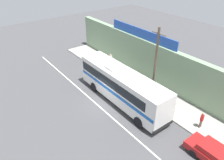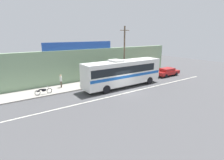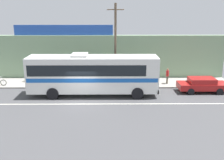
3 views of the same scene
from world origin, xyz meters
name	(u,v)px [view 1 (image 1 of 3)]	position (x,y,z in m)	size (l,w,h in m)	color
ground_plane	(104,103)	(0.00, 0.00, 0.00)	(70.00, 70.00, 0.00)	#444447
sidewalk_slab	(140,86)	(0.00, 5.20, 0.07)	(30.00, 3.60, 0.14)	gray
storefront_facade	(155,63)	(0.00, 7.35, 2.40)	(30.00, 0.70, 4.80)	gray
storefront_billboard	(142,33)	(-2.57, 7.35, 5.35)	(10.63, 0.12, 1.10)	#234CAD
road_center_stripe	(98,105)	(0.00, -0.80, 0.00)	(30.00, 0.14, 0.01)	silver
intercity_bus	(121,85)	(0.83, 1.56, 2.07)	(11.49, 2.62, 3.78)	silver
parked_car	(216,155)	(11.08, 2.26, 0.74)	(4.53, 1.85, 1.37)	maroon
utility_pole	(155,67)	(2.95, 3.92, 4.26)	(1.60, 0.22, 7.97)	brown
motorcycle_blue	(113,74)	(-3.50, 3.82, 0.57)	(1.85, 0.56, 0.94)	black
motorcycle_purple	(91,59)	(-8.97, 4.02, 0.57)	(1.97, 0.56, 0.94)	black
pedestrian_by_curb	(111,59)	(-6.30, 5.53, 1.16)	(0.30, 0.48, 1.74)	brown
pedestrian_far_left	(136,78)	(-0.49, 4.84, 1.12)	(0.30, 0.48, 1.69)	brown
pedestrian_far_right	(202,119)	(8.30, 4.62, 1.07)	(0.30, 0.48, 1.61)	brown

